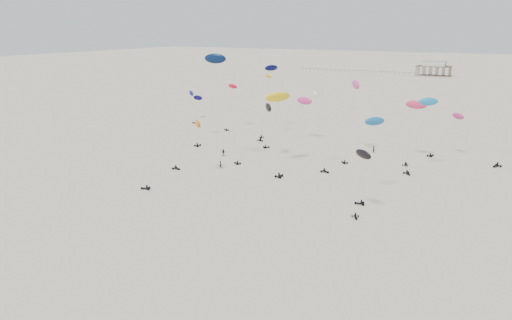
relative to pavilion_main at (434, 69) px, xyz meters
The scene contains 23 objects.
ground_plane 150.39m from the pavilion_main, 86.19° to the right, with size 900.00×900.00×0.00m, color beige.
pavilion_main is the anchor object (origin of this frame).
pier_fence 52.11m from the pavilion_main, behind, with size 80.20×0.20×1.50m.
rig_0 263.71m from the pavilion_main, 83.40° to the right, with size 4.12×6.32×11.37m.
rig_1 229.87m from the pavilion_main, 96.64° to the right, with size 9.45×12.33×16.17m.
rig_2 259.31m from the pavilion_main, 91.96° to the right, with size 5.85×17.43×17.65m.
rig_4 232.55m from the pavilion_main, 81.50° to the right, with size 5.46×8.67×16.46m.
rig_5 216.70m from the pavilion_main, 79.87° to the right, with size 7.97×6.61×11.34m.
rig_6 207.15m from the pavilion_main, 94.23° to the right, with size 6.32×16.34×22.20m.
rig_7 240.63m from the pavilion_main, 86.59° to the right, with size 6.39×4.85×17.67m.
rig_8 223.06m from the pavilion_main, 82.06° to the right, with size 5.22×9.51×14.94m.
rig_9 210.34m from the pavilion_main, 97.51° to the right, with size 4.25×7.56×14.13m.
rig_10 237.09m from the pavilion_main, 90.32° to the right, with size 6.61×12.29×14.83m.
rig_11 214.93m from the pavilion_main, 93.27° to the right, with size 5.15×11.82×18.84m.
rig_12 254.42m from the pavilion_main, 83.41° to the right, with size 3.90×9.50×15.44m.
rig_13 208.01m from the pavilion_main, 102.95° to the right, with size 8.96×9.68×11.44m.
rig_14 247.30m from the pavilion_main, 92.40° to the right, with size 8.41×12.07×26.11m.
rig_15 242.05m from the pavilion_main, 88.87° to the right, with size 8.73×13.31×18.33m.
rig_16 214.90m from the pavilion_main, 90.39° to the right, with size 8.42×16.61×17.81m.
rig_17 223.55m from the pavilion_main, 85.78° to the right, with size 4.57×14.36×19.78m.
spectator_0 249.39m from the pavilion_main, 91.38° to the right, with size 0.73×0.50×2.01m, color black.
spectator_2 239.69m from the pavilion_main, 92.75° to the right, with size 1.22×0.66×2.07m, color black.
spectator_3 219.54m from the pavilion_main, 84.53° to the right, with size 0.76×0.52×2.09m, color black.
Camera 1 is at (42.97, 7.92, 31.55)m, focal length 35.00 mm.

